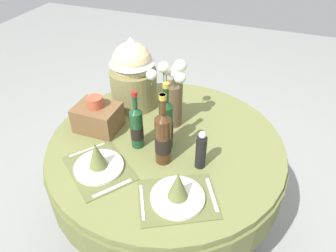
{
  "coord_description": "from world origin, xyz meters",
  "views": [
    {
      "loc": [
        0.46,
        -1.2,
        1.82
      ],
      "look_at": [
        0.0,
        0.03,
        0.81
      ],
      "focal_mm": 33.34,
      "sensor_mm": 36.0,
      "label": 1
    }
  ],
  "objects_px": {
    "flower_vase": "(172,95)",
    "wine_bottle_centre": "(163,138)",
    "pepper_mill": "(201,151)",
    "place_setting_right": "(178,192)",
    "wine_bottle_left": "(137,127)",
    "woven_basket_side_left": "(98,117)",
    "dining_table": "(166,160)",
    "place_setting_left": "(98,162)",
    "wine_bottle_right": "(166,124)",
    "gift_tub_back_left": "(133,71)"
  },
  "relations": [
    {
      "from": "wine_bottle_centre",
      "to": "pepper_mill",
      "type": "bearing_deg",
      "value": 7.97
    },
    {
      "from": "pepper_mill",
      "to": "place_setting_left",
      "type": "bearing_deg",
      "value": -157.37
    },
    {
      "from": "place_setting_left",
      "to": "wine_bottle_centre",
      "type": "bearing_deg",
      "value": 31.05
    },
    {
      "from": "flower_vase",
      "to": "pepper_mill",
      "type": "height_order",
      "value": "flower_vase"
    },
    {
      "from": "wine_bottle_centre",
      "to": "dining_table",
      "type": "bearing_deg",
      "value": 105.57
    },
    {
      "from": "place_setting_left",
      "to": "place_setting_right",
      "type": "height_order",
      "value": "same"
    },
    {
      "from": "place_setting_left",
      "to": "wine_bottle_left",
      "type": "xyz_separation_m",
      "value": [
        0.11,
        0.22,
        0.08
      ]
    },
    {
      "from": "place_setting_right",
      "to": "wine_bottle_right",
      "type": "relative_size",
      "value": 1.12
    },
    {
      "from": "dining_table",
      "to": "place_setting_left",
      "type": "bearing_deg",
      "value": -127.14
    },
    {
      "from": "flower_vase",
      "to": "place_setting_right",
      "type": "bearing_deg",
      "value": -67.61
    },
    {
      "from": "dining_table",
      "to": "flower_vase",
      "type": "xyz_separation_m",
      "value": [
        -0.02,
        0.16,
        0.33
      ]
    },
    {
      "from": "dining_table",
      "to": "gift_tub_back_left",
      "type": "distance_m",
      "value": 0.56
    },
    {
      "from": "place_setting_right",
      "to": "gift_tub_back_left",
      "type": "xyz_separation_m",
      "value": [
        -0.5,
        0.63,
        0.18
      ]
    },
    {
      "from": "flower_vase",
      "to": "pepper_mill",
      "type": "xyz_separation_m",
      "value": [
        0.25,
        -0.28,
        -0.1
      ]
    },
    {
      "from": "place_setting_right",
      "to": "flower_vase",
      "type": "height_order",
      "value": "flower_vase"
    },
    {
      "from": "pepper_mill",
      "to": "woven_basket_side_left",
      "type": "bearing_deg",
      "value": 171.18
    },
    {
      "from": "dining_table",
      "to": "wine_bottle_left",
      "type": "distance_m",
      "value": 0.3
    },
    {
      "from": "dining_table",
      "to": "gift_tub_back_left",
      "type": "xyz_separation_m",
      "value": [
        -0.31,
        0.28,
        0.37
      ]
    },
    {
      "from": "woven_basket_side_left",
      "to": "wine_bottle_right",
      "type": "bearing_deg",
      "value": -1.26
    },
    {
      "from": "pepper_mill",
      "to": "gift_tub_back_left",
      "type": "distance_m",
      "value": 0.68
    },
    {
      "from": "dining_table",
      "to": "wine_bottle_left",
      "type": "relative_size",
      "value": 3.9
    },
    {
      "from": "place_setting_right",
      "to": "woven_basket_side_left",
      "type": "xyz_separation_m",
      "value": [
        -0.58,
        0.33,
        0.03
      ]
    },
    {
      "from": "pepper_mill",
      "to": "dining_table",
      "type": "bearing_deg",
      "value": 152.11
    },
    {
      "from": "woven_basket_side_left",
      "to": "pepper_mill",
      "type": "bearing_deg",
      "value": -8.82
    },
    {
      "from": "place_setting_right",
      "to": "gift_tub_back_left",
      "type": "distance_m",
      "value": 0.82
    },
    {
      "from": "wine_bottle_left",
      "to": "wine_bottle_centre",
      "type": "xyz_separation_m",
      "value": [
        0.17,
        -0.06,
        0.02
      ]
    },
    {
      "from": "flower_vase",
      "to": "wine_bottle_right",
      "type": "bearing_deg",
      "value": -79.02
    },
    {
      "from": "flower_vase",
      "to": "wine_bottle_left",
      "type": "relative_size",
      "value": 1.24
    },
    {
      "from": "wine_bottle_left",
      "to": "pepper_mill",
      "type": "relative_size",
      "value": 1.55
    },
    {
      "from": "place_setting_left",
      "to": "flower_vase",
      "type": "xyz_separation_m",
      "value": [
        0.21,
        0.47,
        0.15
      ]
    },
    {
      "from": "dining_table",
      "to": "wine_bottle_centre",
      "type": "xyz_separation_m",
      "value": [
        0.04,
        -0.14,
        0.28
      ]
    },
    {
      "from": "woven_basket_side_left",
      "to": "gift_tub_back_left",
      "type": "bearing_deg",
      "value": 74.69
    },
    {
      "from": "place_setting_left",
      "to": "wine_bottle_centre",
      "type": "distance_m",
      "value": 0.33
    },
    {
      "from": "wine_bottle_right",
      "to": "pepper_mill",
      "type": "bearing_deg",
      "value": -22.58
    },
    {
      "from": "wine_bottle_centre",
      "to": "woven_basket_side_left",
      "type": "relative_size",
      "value": 1.64
    },
    {
      "from": "pepper_mill",
      "to": "wine_bottle_left",
      "type": "bearing_deg",
      "value": 174.34
    },
    {
      "from": "place_setting_left",
      "to": "flower_vase",
      "type": "distance_m",
      "value": 0.53
    },
    {
      "from": "pepper_mill",
      "to": "place_setting_right",
      "type": "bearing_deg",
      "value": -98.61
    },
    {
      "from": "pepper_mill",
      "to": "woven_basket_side_left",
      "type": "distance_m",
      "value": 0.63
    },
    {
      "from": "wine_bottle_right",
      "to": "dining_table",
      "type": "bearing_deg",
      "value": 112.9
    },
    {
      "from": "pepper_mill",
      "to": "gift_tub_back_left",
      "type": "bearing_deg",
      "value": 143.49
    },
    {
      "from": "place_setting_right",
      "to": "wine_bottle_left",
      "type": "bearing_deg",
      "value": 139.51
    },
    {
      "from": "gift_tub_back_left",
      "to": "place_setting_right",
      "type": "bearing_deg",
      "value": -51.53
    },
    {
      "from": "dining_table",
      "to": "place_setting_left",
      "type": "height_order",
      "value": "place_setting_left"
    },
    {
      "from": "place_setting_left",
      "to": "wine_bottle_right",
      "type": "xyz_separation_m",
      "value": [
        0.25,
        0.28,
        0.09
      ]
    },
    {
      "from": "place_setting_left",
      "to": "dining_table",
      "type": "bearing_deg",
      "value": 52.86
    },
    {
      "from": "wine_bottle_centre",
      "to": "wine_bottle_left",
      "type": "bearing_deg",
      "value": 160.22
    },
    {
      "from": "flower_vase",
      "to": "wine_bottle_centre",
      "type": "distance_m",
      "value": 0.31
    },
    {
      "from": "dining_table",
      "to": "woven_basket_side_left",
      "type": "height_order",
      "value": "woven_basket_side_left"
    },
    {
      "from": "pepper_mill",
      "to": "wine_bottle_centre",
      "type": "bearing_deg",
      "value": -172.03
    }
  ]
}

